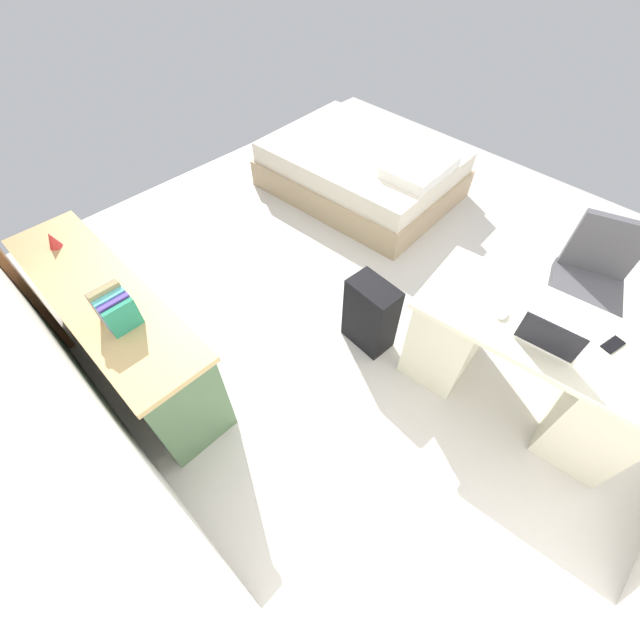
% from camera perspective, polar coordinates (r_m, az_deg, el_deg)
% --- Properties ---
extents(ground_plane, '(5.63, 5.63, 0.00)m').
position_cam_1_polar(ground_plane, '(3.51, 8.14, 3.31)').
color(ground_plane, beige).
extents(wall_back, '(4.63, 0.10, 2.66)m').
position_cam_1_polar(wall_back, '(1.80, -35.00, -4.56)').
color(wall_back, white).
rests_on(wall_back, ground_plane).
extents(desk, '(1.51, 0.83, 0.75)m').
position_cam_1_polar(desk, '(2.89, 26.68, -5.35)').
color(desk, beige).
rests_on(desk, ground_plane).
extents(office_chair, '(0.58, 0.58, 0.94)m').
position_cam_1_polar(office_chair, '(3.51, 32.95, 3.66)').
color(office_chair, black).
rests_on(office_chair, ground_plane).
extents(credenza, '(1.80, 0.48, 0.79)m').
position_cam_1_polar(credenza, '(3.04, -26.06, -1.48)').
color(credenza, '#4C6B47').
rests_on(credenza, ground_plane).
extents(bed, '(1.98, 1.52, 0.58)m').
position_cam_1_polar(bed, '(4.58, 5.90, 20.22)').
color(bed, tan).
rests_on(bed, ground_plane).
extents(suitcase_black, '(0.37, 0.24, 0.58)m').
position_cam_1_polar(suitcase_black, '(2.98, 7.10, 0.73)').
color(suitcase_black, black).
rests_on(suitcase_black, ground_plane).
extents(laptop, '(0.33, 0.26, 0.21)m').
position_cam_1_polar(laptop, '(2.52, 29.43, -2.08)').
color(laptop, silver).
rests_on(laptop, desk).
extents(computer_mouse, '(0.07, 0.11, 0.03)m').
position_cam_1_polar(computer_mouse, '(2.57, 24.30, 0.80)').
color(computer_mouse, white).
rests_on(computer_mouse, desk).
extents(cell_phone_near_laptop, '(0.10, 0.15, 0.01)m').
position_cam_1_polar(cell_phone_near_laptop, '(2.74, 35.91, -2.83)').
color(cell_phone_near_laptop, black).
rests_on(cell_phone_near_laptop, desk).
extents(book_row, '(0.20, 0.17, 0.24)m').
position_cam_1_polar(book_row, '(2.47, -26.86, 1.50)').
color(book_row, '#278967').
rests_on(book_row, credenza).
extents(figurine_small, '(0.08, 0.08, 0.11)m').
position_cam_1_polar(figurine_small, '(3.20, -33.48, 9.35)').
color(figurine_small, red).
rests_on(figurine_small, credenza).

